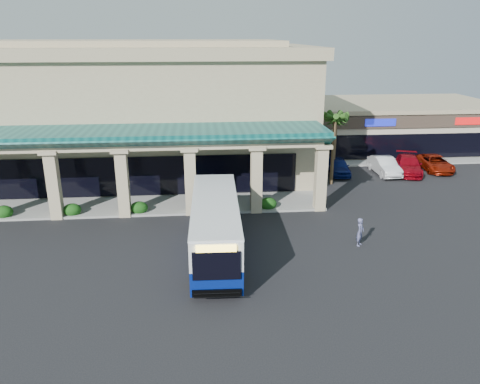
{
  "coord_description": "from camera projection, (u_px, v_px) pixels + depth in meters",
  "views": [
    {
      "loc": [
        -2.38,
        -25.19,
        11.83
      ],
      "look_at": [
        0.18,
        3.1,
        2.2
      ],
      "focal_mm": 35.0,
      "sensor_mm": 36.0,
      "label": 1
    }
  ],
  "objects": [
    {
      "name": "car_gray",
      "position": [
        435.0,
        163.0,
        42.53
      ],
      "size": [
        2.73,
        5.09,
        1.36
      ],
      "primitive_type": "imported",
      "rotation": [
        0.0,
        0.0,
        -0.1
      ],
      "color": "maroon",
      "rests_on": "ground"
    },
    {
      "name": "car_red",
      "position": [
        408.0,
        165.0,
        41.62
      ],
      "size": [
        3.73,
        5.67,
        1.53
      ],
      "primitive_type": "imported",
      "rotation": [
        0.0,
        0.0,
        -0.33
      ],
      "color": "maroon",
      "rests_on": "ground"
    },
    {
      "name": "car_white",
      "position": [
        384.0,
        166.0,
        41.33
      ],
      "size": [
        1.64,
        4.64,
        1.53
      ],
      "primitive_type": "imported",
      "rotation": [
        0.0,
        0.0,
        0.0
      ],
      "color": "white",
      "rests_on": "ground"
    },
    {
      "name": "ground",
      "position": [
        242.0,
        244.0,
        27.76
      ],
      "size": [
        110.0,
        110.0,
        0.0
      ],
      "primitive_type": "plane",
      "color": "black"
    },
    {
      "name": "main_building",
      "position": [
        132.0,
        109.0,
        40.35
      ],
      "size": [
        30.8,
        14.8,
        11.35
      ],
      "primitive_type": null,
      "color": "tan",
      "rests_on": "ground"
    },
    {
      "name": "car_silver",
      "position": [
        338.0,
        166.0,
        41.35
      ],
      "size": [
        2.1,
        4.39,
        1.45
      ],
      "primitive_type": "imported",
      "rotation": [
        0.0,
        0.0,
        -0.09
      ],
      "color": "navy",
      "rests_on": "ground"
    },
    {
      "name": "arcade",
      "position": [
        118.0,
        170.0,
        32.58
      ],
      "size": [
        30.0,
        6.2,
        5.7
      ],
      "primitive_type": null,
      "color": "#0C4846",
      "rests_on": "ground"
    },
    {
      "name": "pedestrian",
      "position": [
        360.0,
        232.0,
        27.32
      ],
      "size": [
        0.69,
        0.74,
        1.69
      ],
      "primitive_type": "imported",
      "rotation": [
        0.0,
        0.0,
        0.95
      ],
      "color": "slate",
      "rests_on": "ground"
    },
    {
      "name": "broadleaf_tree",
      "position": [
        300.0,
        136.0,
        45.55
      ],
      "size": [
        2.6,
        2.6,
        4.81
      ],
      "primitive_type": null,
      "color": "#133F0E",
      "rests_on": "ground"
    },
    {
      "name": "palm_0",
      "position": [
        333.0,
        145.0,
        37.8
      ],
      "size": [
        2.4,
        2.4,
        6.6
      ],
      "primitive_type": null,
      "color": "#1D4011",
      "rests_on": "ground"
    },
    {
      "name": "palm_1",
      "position": [
        335.0,
        142.0,
        40.85
      ],
      "size": [
        2.4,
        2.4,
        5.8
      ],
      "primitive_type": null,
      "color": "#1D4011",
      "rests_on": "ground"
    },
    {
      "name": "strip_mall",
      "position": [
        385.0,
        124.0,
        51.15
      ],
      "size": [
        22.5,
        12.5,
        4.9
      ],
      "primitive_type": null,
      "color": "beige",
      "rests_on": "ground"
    },
    {
      "name": "transit_bus",
      "position": [
        215.0,
        227.0,
        26.19
      ],
      "size": [
        2.9,
        11.15,
        3.1
      ],
      "primitive_type": null,
      "rotation": [
        0.0,
        0.0,
        -0.03
      ],
      "color": "navy",
      "rests_on": "ground"
    }
  ]
}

